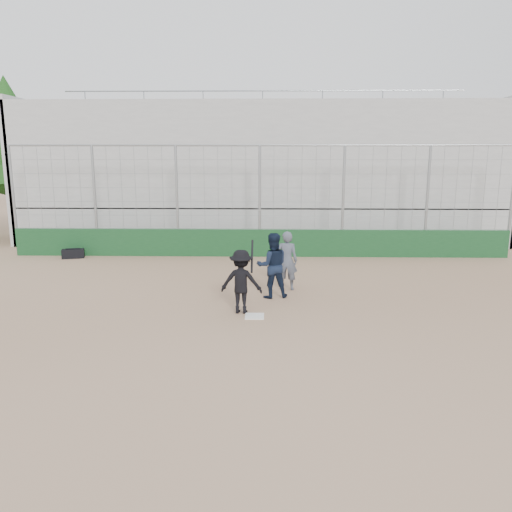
{
  "coord_description": "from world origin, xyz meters",
  "views": [
    {
      "loc": [
        0.3,
        -11.02,
        3.7
      ],
      "look_at": [
        0.0,
        1.4,
        1.15
      ],
      "focal_mm": 35.0,
      "sensor_mm": 36.0,
      "label": 1
    }
  ],
  "objects_px": {
    "batter_at_plate": "(241,281)",
    "catcher_crouched": "(272,276)",
    "equipment_bag": "(73,254)",
    "umpire": "(287,264)"
  },
  "relations": [
    {
      "from": "catcher_crouched",
      "to": "umpire",
      "type": "bearing_deg",
      "value": 64.01
    },
    {
      "from": "batter_at_plate",
      "to": "catcher_crouched",
      "type": "distance_m",
      "value": 1.47
    },
    {
      "from": "catcher_crouched",
      "to": "umpire",
      "type": "xyz_separation_m",
      "value": [
        0.4,
        0.83,
        0.16
      ]
    },
    {
      "from": "batter_at_plate",
      "to": "equipment_bag",
      "type": "xyz_separation_m",
      "value": [
        -6.42,
        6.15,
        -0.59
      ]
    },
    {
      "from": "batter_at_plate",
      "to": "equipment_bag",
      "type": "height_order",
      "value": "batter_at_plate"
    },
    {
      "from": "batter_at_plate",
      "to": "umpire",
      "type": "height_order",
      "value": "batter_at_plate"
    },
    {
      "from": "equipment_bag",
      "to": "umpire",
      "type": "bearing_deg",
      "value": -28.28
    },
    {
      "from": "batter_at_plate",
      "to": "umpire",
      "type": "bearing_deg",
      "value": 61.24
    },
    {
      "from": "catcher_crouched",
      "to": "equipment_bag",
      "type": "distance_m",
      "value": 8.68
    },
    {
      "from": "batter_at_plate",
      "to": "catcher_crouched",
      "type": "relative_size",
      "value": 1.46
    }
  ]
}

